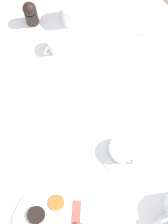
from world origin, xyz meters
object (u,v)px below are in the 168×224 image
knife_by_plate (42,104)px  spoon_for_tea (9,45)px  water_glass_short (71,11)px  creamer_jug (55,44)px  fork_by_plate (128,28)px  salt_grinder (31,13)px  teacup_with_saucer_left (122,149)px

knife_by_plate → spoon_for_tea: same height
knife_by_plate → spoon_for_tea: size_ratio=1.37×
water_glass_short → creamer_jug: 0.14m
creamer_jug → spoon_for_tea: creamer_jug is taller
spoon_for_tea → fork_by_plate: bearing=145.3°
spoon_for_tea → creamer_jug: bearing=131.9°
creamer_jug → salt_grinder: (-0.01, -0.14, 0.02)m
teacup_with_saucer_left → salt_grinder: size_ratio=1.40×
water_glass_short → salt_grinder: (0.11, -0.09, 0.00)m
creamer_jug → spoon_for_tea: 0.18m
teacup_with_saucer_left → salt_grinder: bearing=-101.0°
water_glass_short → salt_grinder: 0.15m
teacup_with_saucer_left → spoon_for_tea: 0.57m
salt_grinder → fork_by_plate: size_ratio=0.64×
water_glass_short → spoon_for_tea: bearing=-18.6°
creamer_jug → spoon_for_tea: (0.12, -0.13, -0.03)m
water_glass_short → salt_grinder: size_ratio=0.94×
creamer_jug → fork_by_plate: size_ratio=0.50×
creamer_jug → knife_by_plate: 0.22m
water_glass_short → knife_by_plate: (0.31, 0.18, -0.05)m
teacup_with_saucer_left → knife_by_plate: teacup_with_saucer_left is taller
spoon_for_tea → teacup_with_saucer_left: bearing=92.0°
salt_grinder → knife_by_plate: salt_grinder is taller
teacup_with_saucer_left → creamer_jug: (-0.10, -0.43, 0.01)m
creamer_jug → salt_grinder: bearing=-95.5°
water_glass_short → knife_by_plate: bearing=29.8°
salt_grinder → spoon_for_tea: bearing=4.9°
teacup_with_saucer_left → spoon_for_tea: teacup_with_saucer_left is taller
water_glass_short → fork_by_plate: 0.22m
knife_by_plate → spoon_for_tea: (-0.06, -0.26, 0.00)m
teacup_with_saucer_left → creamer_jug: creamer_jug is taller
teacup_with_saucer_left → knife_by_plate: 0.32m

